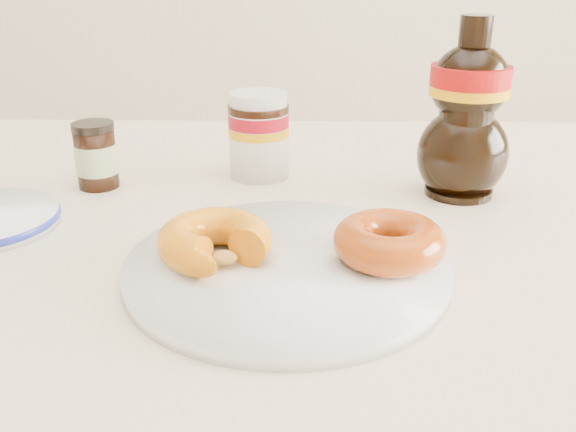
{
  "coord_description": "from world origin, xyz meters",
  "views": [
    {
      "loc": [
        -0.04,
        -0.49,
        1.01
      ],
      "look_at": [
        -0.05,
        0.06,
        0.79
      ],
      "focal_mm": 40.0,
      "sensor_mm": 36.0,
      "label": 1
    }
  ],
  "objects_px": {
    "nutella_jar": "(259,132)",
    "syrup_bottle": "(467,109)",
    "donut_bitten": "(215,241)",
    "donut_whole": "(389,241)",
    "dark_jar": "(96,156)",
    "plate": "(287,267)",
    "dining_table": "(339,304)"
  },
  "relations": [
    {
      "from": "dining_table",
      "to": "donut_bitten",
      "type": "distance_m",
      "value": 0.19
    },
    {
      "from": "donut_whole",
      "to": "syrup_bottle",
      "type": "relative_size",
      "value": 0.48
    },
    {
      "from": "nutella_jar",
      "to": "donut_bitten",
      "type": "bearing_deg",
      "value": -94.56
    },
    {
      "from": "nutella_jar",
      "to": "dark_jar",
      "type": "relative_size",
      "value": 1.34
    },
    {
      "from": "donut_bitten",
      "to": "dark_jar",
      "type": "xyz_separation_m",
      "value": [
        -0.17,
        0.22,
        0.01
      ]
    },
    {
      "from": "plate",
      "to": "syrup_bottle",
      "type": "relative_size",
      "value": 1.41
    },
    {
      "from": "dining_table",
      "to": "donut_bitten",
      "type": "bearing_deg",
      "value": -141.78
    },
    {
      "from": "donut_bitten",
      "to": "syrup_bottle",
      "type": "xyz_separation_m",
      "value": [
        0.26,
        0.2,
        0.07
      ]
    },
    {
      "from": "plate",
      "to": "dining_table",
      "type": "bearing_deg",
      "value": 59.84
    },
    {
      "from": "donut_bitten",
      "to": "dining_table",
      "type": "bearing_deg",
      "value": 60.47
    },
    {
      "from": "donut_bitten",
      "to": "donut_whole",
      "type": "height_order",
      "value": "same"
    },
    {
      "from": "dining_table",
      "to": "donut_whole",
      "type": "bearing_deg",
      "value": -68.32
    },
    {
      "from": "plate",
      "to": "dark_jar",
      "type": "bearing_deg",
      "value": 136.26
    },
    {
      "from": "plate",
      "to": "nutella_jar",
      "type": "xyz_separation_m",
      "value": [
        -0.04,
        0.26,
        0.05
      ]
    },
    {
      "from": "dining_table",
      "to": "donut_whole",
      "type": "relative_size",
      "value": 14.44
    },
    {
      "from": "donut_whole",
      "to": "dark_jar",
      "type": "bearing_deg",
      "value": 145.86
    },
    {
      "from": "dark_jar",
      "to": "donut_whole",
      "type": "bearing_deg",
      "value": -34.14
    },
    {
      "from": "dining_table",
      "to": "syrup_bottle",
      "type": "height_order",
      "value": "syrup_bottle"
    },
    {
      "from": "dark_jar",
      "to": "plate",
      "type": "bearing_deg",
      "value": -43.74
    },
    {
      "from": "nutella_jar",
      "to": "syrup_bottle",
      "type": "distance_m",
      "value": 0.25
    },
    {
      "from": "donut_whole",
      "to": "donut_bitten",
      "type": "bearing_deg",
      "value": -178.69
    },
    {
      "from": "plate",
      "to": "donut_bitten",
      "type": "bearing_deg",
      "value": 178.97
    },
    {
      "from": "nutella_jar",
      "to": "dark_jar",
      "type": "xyz_separation_m",
      "value": [
        -0.19,
        -0.04,
        -0.02
      ]
    },
    {
      "from": "dining_table",
      "to": "donut_bitten",
      "type": "height_order",
      "value": "donut_bitten"
    },
    {
      "from": "donut_whole",
      "to": "dark_jar",
      "type": "xyz_separation_m",
      "value": [
        -0.32,
        0.22,
        0.01
      ]
    },
    {
      "from": "donut_whole",
      "to": "syrup_bottle",
      "type": "bearing_deg",
      "value": 61.98
    },
    {
      "from": "donut_whole",
      "to": "plate",
      "type": "bearing_deg",
      "value": -177.04
    },
    {
      "from": "donut_bitten",
      "to": "donut_whole",
      "type": "xyz_separation_m",
      "value": [
        0.15,
        0.0,
        -0.0
      ]
    },
    {
      "from": "nutella_jar",
      "to": "dark_jar",
      "type": "bearing_deg",
      "value": -166.81
    },
    {
      "from": "dining_table",
      "to": "donut_whole",
      "type": "height_order",
      "value": "donut_whole"
    },
    {
      "from": "nutella_jar",
      "to": "syrup_bottle",
      "type": "height_order",
      "value": "syrup_bottle"
    },
    {
      "from": "dining_table",
      "to": "dark_jar",
      "type": "bearing_deg",
      "value": 155.61
    }
  ]
}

